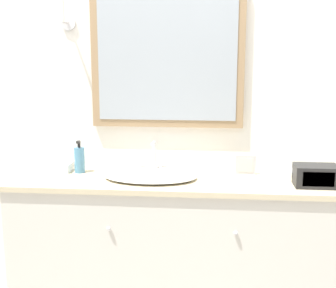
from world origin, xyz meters
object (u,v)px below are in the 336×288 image
object	(u,v)px
sink_basin	(150,175)
picture_frame	(246,165)
soap_bottle	(79,159)
appliance_box	(316,176)

from	to	relation	value
sink_basin	picture_frame	xyz separation A→B (m)	(0.55, 0.14, 0.04)
soap_bottle	appliance_box	distance (m)	1.36
soap_bottle	picture_frame	bearing A→B (deg)	2.83
sink_basin	appliance_box	size ratio (longest dim) A/B	2.33
appliance_box	picture_frame	xyz separation A→B (m)	(-0.36, 0.21, -0.00)
sink_basin	appliance_box	distance (m)	0.91
sink_basin	soap_bottle	bearing A→B (deg)	167.93
sink_basin	picture_frame	size ratio (longest dim) A/B	4.48
soap_bottle	picture_frame	distance (m)	0.99
picture_frame	soap_bottle	bearing A→B (deg)	-177.17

